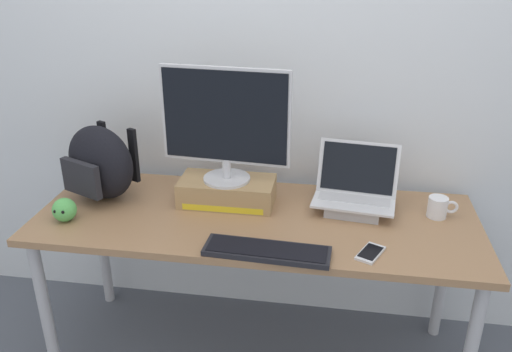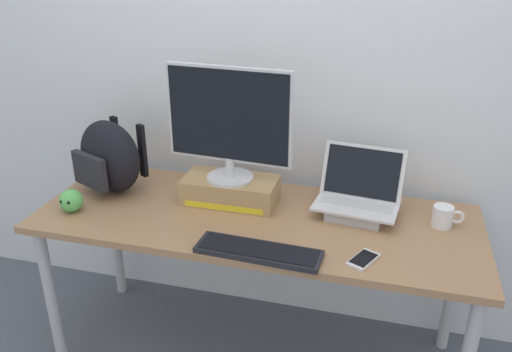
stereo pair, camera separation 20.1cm
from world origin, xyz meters
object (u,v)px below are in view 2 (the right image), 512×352
Objects in this scene: desktop_monitor at (229,122)px; open_laptop at (357,202)px; toner_box_yellow at (230,190)px; cell_phone at (363,259)px; messenger_backpack at (110,157)px; plush_toy at (71,201)px; coffee_mug at (443,216)px; external_keyboard at (258,251)px.

desktop_monitor is 0.62m from open_laptop.
cell_phone is (0.60, -0.32, -0.05)m from toner_box_yellow.
toner_box_yellow is at bearing 26.67° from messenger_backpack.
desktop_monitor is 1.50× the size of open_laptop.
desktop_monitor is 5.57× the size of plush_toy.
coffee_mug is 0.44m from cell_phone.
coffee_mug is (0.88, 0.01, -0.32)m from desktop_monitor.
external_keyboard is 0.76m from coffee_mug.
coffee_mug is (0.34, -0.02, -0.01)m from open_laptop.
toner_box_yellow is at bearing 123.60° from external_keyboard.
external_keyboard is 3.15× the size of cell_phone.
desktop_monitor reaches higher than plush_toy.
messenger_backpack is at bearing -177.04° from toner_box_yellow.
toner_box_yellow is at bearing 88.40° from desktop_monitor.
open_laptop is at bearing 54.64° from external_keyboard.
desktop_monitor is 0.56m from external_keyboard.
desktop_monitor is 0.59m from messenger_backpack.
cell_phone is 1.21m from plush_toy.
external_keyboard is 0.37m from cell_phone.
plush_toy is at bearing -157.56° from cell_phone.
desktop_monitor is 3.64× the size of cell_phone.
toner_box_yellow is 0.75× the size of desktop_monitor.
toner_box_yellow is 0.87× the size of external_keyboard.
external_keyboard is at bearing -121.25° from open_laptop.
desktop_monitor is 1.16× the size of external_keyboard.
messenger_backpack is (-0.55, -0.03, 0.11)m from toner_box_yellow.
desktop_monitor is at bearing 123.69° from external_keyboard.
desktop_monitor reaches higher than external_keyboard.
open_laptop is 1.10m from messenger_backpack.
messenger_backpack is 4.01× the size of plush_toy.
external_keyboard is (-0.32, -0.40, -0.04)m from open_laptop.
desktop_monitor reaches higher than coffee_mug.
plush_toy is (-1.21, 0.07, 0.04)m from cell_phone.
cell_phone is at bearing 9.29° from messenger_backpack.
toner_box_yellow is 2.73× the size of cell_phone.
messenger_backpack is at bearing -168.88° from cell_phone.
messenger_backpack reaches higher than plush_toy.
messenger_backpack reaches higher than toner_box_yellow.
external_keyboard is (0.23, -0.38, -0.35)m from desktop_monitor.
external_keyboard is at bearing -59.11° from toner_box_yellow.
desktop_monitor is at bearing -96.04° from toner_box_yellow.
toner_box_yellow is 1.13× the size of open_laptop.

